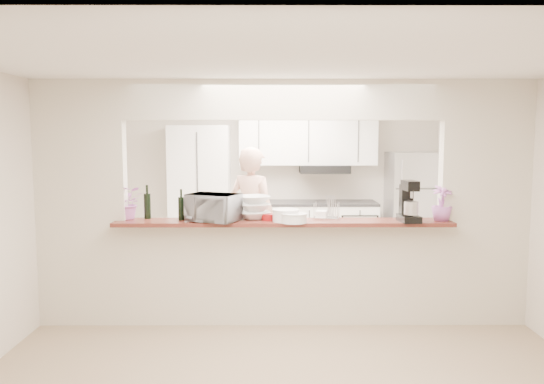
{
  "coord_description": "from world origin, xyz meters",
  "views": [
    {
      "loc": [
        -0.13,
        -5.35,
        1.94
      ],
      "look_at": [
        -0.11,
        0.3,
        1.34
      ],
      "focal_mm": 35.0,
      "sensor_mm": 36.0,
      "label": 1
    }
  ],
  "objects_px": {
    "toaster_oven": "(213,208)",
    "person": "(252,218)",
    "refrigerator": "(413,208)",
    "stand_mixer": "(409,203)"
  },
  "relations": [
    {
      "from": "person",
      "to": "stand_mixer",
      "type": "bearing_deg",
      "value": 168.01
    },
    {
      "from": "toaster_oven",
      "to": "person",
      "type": "bearing_deg",
      "value": 100.24
    },
    {
      "from": "refrigerator",
      "to": "stand_mixer",
      "type": "xyz_separation_m",
      "value": [
        -0.8,
        -2.79,
        0.43
      ]
    },
    {
      "from": "refrigerator",
      "to": "toaster_oven",
      "type": "bearing_deg",
      "value": -135.0
    },
    {
      "from": "refrigerator",
      "to": "person",
      "type": "distance_m",
      "value": 2.73
    },
    {
      "from": "stand_mixer",
      "to": "toaster_oven",
      "type": "bearing_deg",
      "value": 178.94
    },
    {
      "from": "refrigerator",
      "to": "stand_mixer",
      "type": "relative_size",
      "value": 4.1
    },
    {
      "from": "refrigerator",
      "to": "toaster_oven",
      "type": "height_order",
      "value": "refrigerator"
    },
    {
      "from": "toaster_oven",
      "to": "person",
      "type": "distance_m",
      "value": 1.54
    },
    {
      "from": "stand_mixer",
      "to": "person",
      "type": "bearing_deg",
      "value": 136.99
    }
  ]
}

